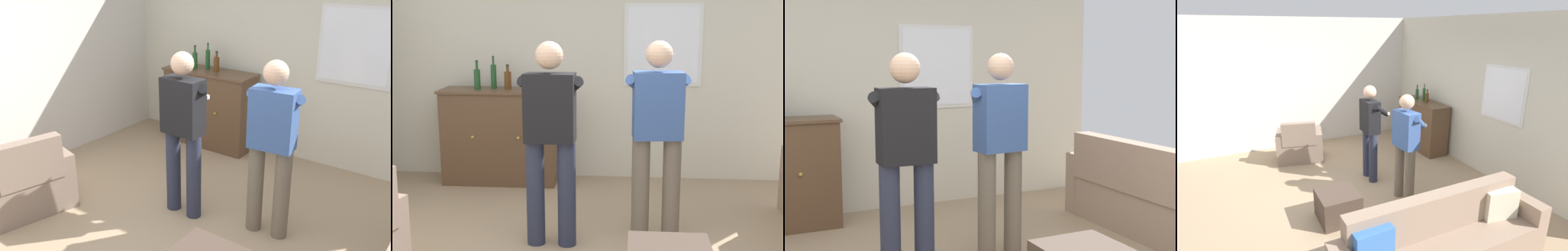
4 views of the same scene
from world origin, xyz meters
The scene contains 4 objects.
wall_back_with_window centered at (0.01, 2.66, 1.40)m, with size 5.20×0.15×2.80m.
couch centered at (1.97, 0.42, 0.34)m, with size 0.57×2.50×0.88m.
person_standing_left centered at (-0.36, 0.65, 0.94)m, with size 0.56×0.48×1.68m.
person_standing_right centered at (0.50, 0.83, 0.94)m, with size 0.55×0.49×1.68m.
Camera 3 is at (-1.54, -3.11, 1.64)m, focal length 50.00 mm.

